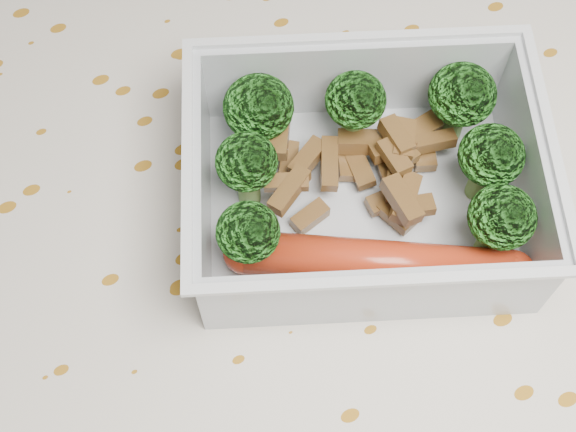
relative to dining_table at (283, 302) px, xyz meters
name	(u,v)px	position (x,y,z in m)	size (l,w,h in m)	color
dining_table	(283,302)	(0.00, 0.00, 0.00)	(1.40, 0.90, 0.75)	brown
tablecloth	(282,269)	(0.00, 0.00, 0.05)	(1.46, 0.96, 0.19)	beige
lunch_container	(363,189)	(0.04, 0.00, 0.11)	(0.20, 0.18, 0.06)	silver
broccoli_florets	(369,148)	(0.05, 0.01, 0.13)	(0.16, 0.13, 0.05)	#608C3F
meat_pile	(369,165)	(0.05, 0.01, 0.11)	(0.11, 0.09, 0.03)	brown
sausage	(378,262)	(0.03, -0.04, 0.10)	(0.13, 0.08, 0.02)	#B22E14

